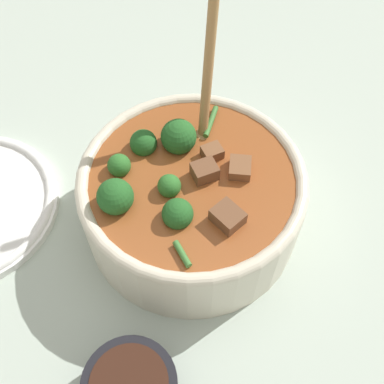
{
  "coord_description": "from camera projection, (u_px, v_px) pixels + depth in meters",
  "views": [
    {
      "loc": [
        0.33,
        -0.05,
        0.55
      ],
      "look_at": [
        0.0,
        0.0,
        0.07
      ],
      "focal_mm": 45.0,
      "sensor_mm": 36.0,
      "label": 1
    }
  ],
  "objects": [
    {
      "name": "ground_plane",
      "position": [
        192.0,
        220.0,
        0.64
      ],
      "size": [
        4.0,
        4.0,
        0.0
      ],
      "primitive_type": "plane",
      "color": "#ADBCAD"
    },
    {
      "name": "stew_bowl",
      "position": [
        191.0,
        195.0,
        0.6
      ],
      "size": [
        0.28,
        0.27,
        0.32
      ],
      "color": "beige",
      "rests_on": "ground_plane"
    }
  ]
}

